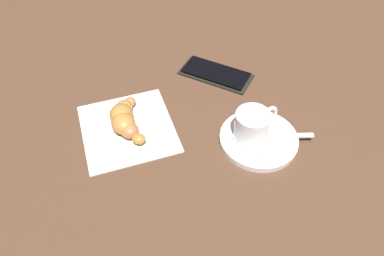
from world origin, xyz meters
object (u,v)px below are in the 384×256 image
saucer (259,139)px  espresso_cup (253,125)px  napkin (128,128)px  teaspoon (259,136)px  cell_phone (216,74)px  sugar_packet (276,149)px  croissant (124,119)px

saucer → espresso_cup: (0.01, -0.01, 0.03)m
espresso_cup → napkin: bearing=-12.9°
teaspoon → cell_phone: 0.19m
sugar_packet → croissant: 0.26m
espresso_cup → sugar_packet: 0.05m
napkin → croissant: 0.02m
sugar_packet → croissant: bearing=131.6°
espresso_cup → cell_phone: bearing=-79.7°
saucer → espresso_cup: espresso_cup is taller
teaspoon → cell_phone: bearing=-76.3°
napkin → cell_phone: size_ratio=1.07×
saucer → espresso_cup: 0.03m
espresso_cup → cell_phone: size_ratio=0.52×
croissant → teaspoon: bearing=164.8°
saucer → cell_phone: 0.19m
napkin → cell_phone: (-0.18, -0.13, 0.00)m
croissant → saucer: bearing=164.8°
teaspoon → croissant: bearing=-15.2°
teaspoon → napkin: 0.23m
saucer → teaspoon: bearing=-23.4°
espresso_cup → croissant: size_ratio=0.65×
croissant → cell_phone: bearing=-146.0°
espresso_cup → sugar_packet: bearing=130.5°
sugar_packet → napkin: (0.24, -0.09, -0.01)m
saucer → croissant: croissant is taller
sugar_packet → napkin: 0.26m
croissant → espresso_cup: bearing=165.6°
espresso_cup → teaspoon: bearing=152.7°
saucer → croissant: size_ratio=1.08×
saucer → cell_phone: bearing=-76.3°
espresso_cup → napkin: espresso_cup is taller
saucer → sugar_packet: (-0.02, 0.03, 0.01)m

